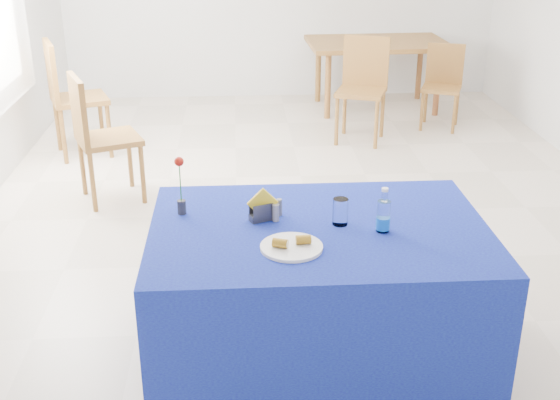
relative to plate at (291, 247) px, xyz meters
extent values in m
plane|color=beige|center=(0.31, 2.05, -0.77)|extent=(7.00, 7.00, 0.00)
plane|color=silver|center=(0.31, -1.45, 0.63)|extent=(5.00, 0.00, 5.00)
cylinder|color=white|center=(0.00, 0.00, 0.00)|extent=(0.28, 0.28, 0.01)
cylinder|color=white|center=(0.25, 0.24, 0.06)|extent=(0.07, 0.07, 0.13)
cylinder|color=gray|center=(-0.05, 0.30, 0.04)|extent=(0.03, 0.03, 0.08)
cylinder|color=slate|center=(-0.03, 0.36, 0.04)|extent=(0.03, 0.03, 0.08)
cube|color=navy|center=(0.15, 0.22, -0.39)|extent=(1.60, 1.10, 0.76)
cylinder|color=white|center=(0.44, 0.15, 0.07)|extent=(0.06, 0.06, 0.15)
cylinder|color=blue|center=(0.44, 0.15, 0.03)|extent=(0.07, 0.07, 0.06)
cylinder|color=silver|center=(0.44, 0.15, 0.17)|extent=(0.03, 0.03, 0.05)
cylinder|color=white|center=(0.44, 0.15, 0.20)|extent=(0.03, 0.03, 0.01)
cube|color=#343439|center=(-0.11, 0.31, 0.01)|extent=(0.14, 0.10, 0.03)
cube|color=#3B3B41|center=(-0.10, 0.29, 0.04)|extent=(0.11, 0.05, 0.09)
cube|color=#37363B|center=(-0.12, 0.33, 0.04)|extent=(0.11, 0.05, 0.09)
cube|color=yellow|center=(-0.11, 0.31, 0.08)|extent=(0.15, 0.02, 0.15)
cylinder|color=#27272C|center=(-0.51, 0.41, 0.03)|extent=(0.04, 0.04, 0.07)
cylinder|color=#1B6F1F|center=(-0.51, 0.41, 0.14)|extent=(0.01, 0.01, 0.22)
sphere|color=#B7180C|center=(-0.51, 0.41, 0.26)|extent=(0.05, 0.05, 0.05)
cube|color=olive|center=(1.34, 4.92, -0.04)|extent=(1.54, 1.02, 0.05)
cylinder|color=olive|center=(0.75, 4.55, -0.41)|extent=(0.06, 0.06, 0.71)
cylinder|color=brown|center=(1.95, 4.59, -0.41)|extent=(0.06, 0.06, 0.71)
cylinder|color=olive|center=(0.73, 5.25, -0.41)|extent=(0.06, 0.06, 0.71)
cylinder|color=brown|center=(1.92, 5.29, -0.41)|extent=(0.06, 0.06, 0.71)
cylinder|color=#915D2A|center=(0.72, 3.63, -0.53)|extent=(0.04, 0.04, 0.47)
cylinder|color=#915D2A|center=(1.08, 3.51, -0.53)|extent=(0.04, 0.04, 0.47)
cylinder|color=#915D2A|center=(0.85, 3.99, -0.53)|extent=(0.04, 0.04, 0.47)
cylinder|color=#915D2A|center=(1.21, 3.86, -0.53)|extent=(0.04, 0.04, 0.47)
cube|color=#915D2A|center=(0.96, 3.75, -0.28)|extent=(0.57, 0.57, 0.04)
cube|color=#915D2A|center=(1.03, 3.94, -0.02)|extent=(0.43, 0.19, 0.48)
cylinder|color=#915D2A|center=(1.65, 4.04, -0.57)|extent=(0.03, 0.03, 0.40)
cylinder|color=#915D2A|center=(1.95, 3.92, -0.57)|extent=(0.03, 0.03, 0.40)
cylinder|color=#915D2A|center=(1.77, 4.34, -0.57)|extent=(0.03, 0.03, 0.40)
cylinder|color=#915D2A|center=(2.07, 4.22, -0.57)|extent=(0.03, 0.03, 0.40)
cube|color=#915D2A|center=(1.86, 4.13, -0.35)|extent=(0.49, 0.49, 0.04)
cube|color=#915D2A|center=(1.92, 4.28, -0.13)|extent=(0.36, 0.17, 0.41)
cylinder|color=#915D2A|center=(-0.96, 2.33, -0.53)|extent=(0.04, 0.04, 0.48)
cylinder|color=#915D2A|center=(-1.11, 2.69, -0.53)|extent=(0.04, 0.04, 0.48)
cylinder|color=#915D2A|center=(-1.32, 2.19, -0.53)|extent=(0.04, 0.04, 0.48)
cylinder|color=#915D2A|center=(-1.46, 2.54, -0.53)|extent=(0.04, 0.04, 0.48)
cube|color=#915D2A|center=(-1.21, 2.44, -0.27)|extent=(0.58, 0.58, 0.04)
cube|color=#915D2A|center=(-1.40, 2.36, -0.02)|extent=(0.21, 0.43, 0.49)
cylinder|color=#915D2A|center=(-1.39, 3.41, -0.52)|extent=(0.04, 0.04, 0.50)
cylinder|color=#915D2A|center=(-1.52, 3.79, -0.52)|extent=(0.04, 0.04, 0.50)
cylinder|color=#915D2A|center=(-1.76, 3.28, -0.52)|extent=(0.04, 0.04, 0.50)
cylinder|color=#915D2A|center=(-1.90, 3.65, -0.52)|extent=(0.04, 0.04, 0.50)
cube|color=#915D2A|center=(-1.64, 3.53, -0.25)|extent=(0.60, 0.60, 0.04)
cube|color=#915D2A|center=(-1.84, 3.46, 0.03)|extent=(0.20, 0.46, 0.52)
cylinder|color=gold|center=(-0.05, -0.01, 0.03)|extent=(0.08, 0.06, 0.04)
cylinder|color=beige|center=(-0.02, -0.03, 0.03)|extent=(0.02, 0.03, 0.03)
cylinder|color=gold|center=(0.05, 0.02, 0.03)|extent=(0.07, 0.04, 0.04)
cylinder|color=beige|center=(0.09, 0.02, 0.03)|extent=(0.01, 0.03, 0.03)
camera|label=1|loc=(-0.23, -2.75, 1.41)|focal=45.00mm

